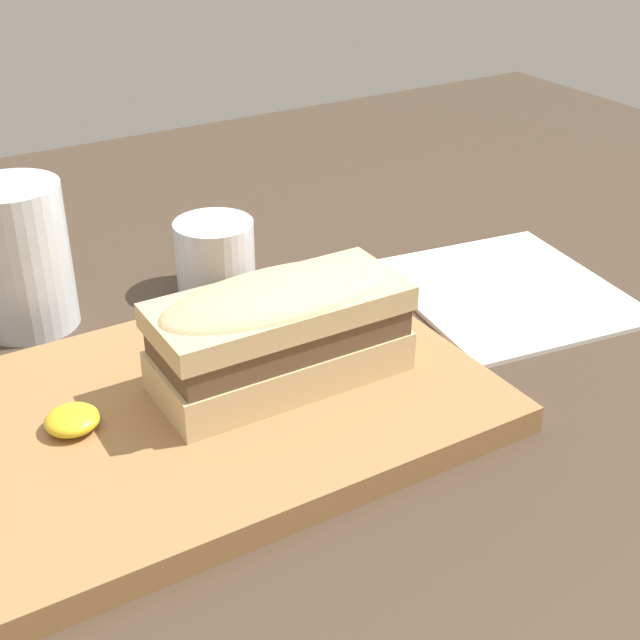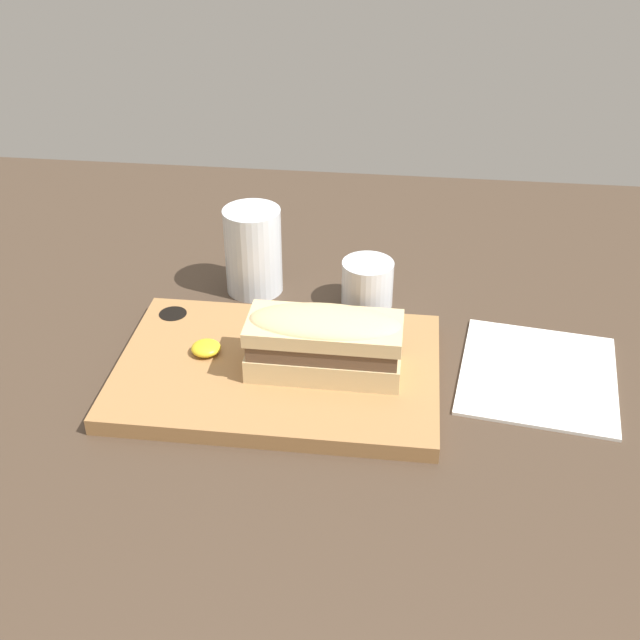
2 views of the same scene
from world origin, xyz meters
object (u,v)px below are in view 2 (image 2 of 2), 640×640
water_glass (254,256)px  wine_glass (367,285)px  serving_board (277,370)px  sandwich (324,340)px  napkin (538,375)px

water_glass → wine_glass: water_glass is taller
wine_glass → water_glass: bearing=172.7°
serving_board → sandwich: size_ratio=2.14×
serving_board → napkin: size_ratio=1.70×
serving_board → water_glass: (-6.41, 19.70, 4.17)cm
water_glass → sandwich: bearing=-59.4°
sandwich → water_glass: 23.56cm
sandwich → wine_glass: (3.63, 18.26, -3.26)cm
sandwich → wine_glass: 18.90cm
serving_board → wine_glass: 20.03cm
serving_board → sandwich: bearing=-5.7°
water_glass → napkin: size_ratio=0.55×
water_glass → wine_glass: (15.60, -2.00, -2.35)cm
serving_board → sandwich: sandwich is taller
sandwich → water_glass: (-11.97, 20.26, -0.91)cm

